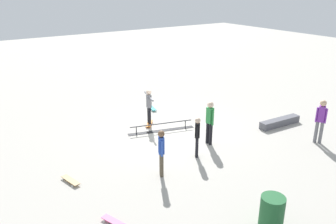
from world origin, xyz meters
TOP-DOWN VIEW (x-y plane):
  - ground_plane at (0.00, 0.00)m, footprint 60.00×60.00m
  - grind_rail at (0.33, -0.51)m, footprint 2.80×0.99m
  - skate_ledge at (-4.27, 1.84)m, footprint 2.10×0.49m
  - skater_main at (0.42, -1.35)m, footprint 0.42×1.26m
  - skateboard_main at (0.43, -1.33)m, footprint 0.66×0.75m
  - bystander_black_shirt at (0.49, 2.08)m, footprint 0.26×0.30m
  - bystander_blue_shirt at (2.24, 2.48)m, footprint 0.25×0.35m
  - bystander_purple_shirt at (-4.09, 3.79)m, footprint 0.29×0.38m
  - bystander_green_shirt at (-0.52, 1.54)m, footprint 0.23×0.39m
  - loose_skateboard_pink at (4.54, 3.83)m, footprint 0.46×0.82m
  - loose_skateboard_natural at (4.82, 1.26)m, footprint 0.39×0.82m
  - loose_skateboard_teal at (-0.69, -2.96)m, footprint 0.38×0.82m
  - trash_bin at (1.29, 6.13)m, footprint 0.61×0.61m

SIDE VIEW (x-z plane):
  - ground_plane at x=0.00m, z-range 0.00..0.00m
  - skateboard_main at x=0.43m, z-range 0.03..0.12m
  - loose_skateboard_pink at x=4.54m, z-range 0.03..0.12m
  - loose_skateboard_natural at x=4.82m, z-range 0.03..0.12m
  - loose_skateboard_teal at x=-0.69m, z-range 0.03..0.12m
  - grind_rail at x=0.33m, z-range -0.02..0.33m
  - skate_ledge at x=-4.27m, z-range 0.00..0.31m
  - trash_bin at x=1.29m, z-range 0.00..0.88m
  - bystander_black_shirt at x=0.49m, z-range 0.10..1.58m
  - bystander_blue_shirt at x=2.24m, z-range 0.10..1.67m
  - skater_main at x=0.42m, z-range 0.13..1.73m
  - bystander_green_shirt at x=-0.52m, z-range 0.11..1.83m
  - bystander_purple_shirt at x=-4.09m, z-range 0.11..1.86m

